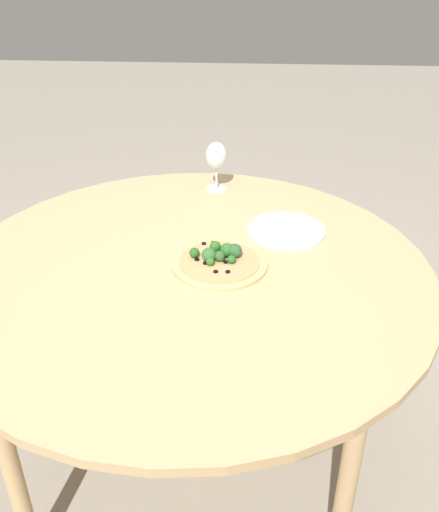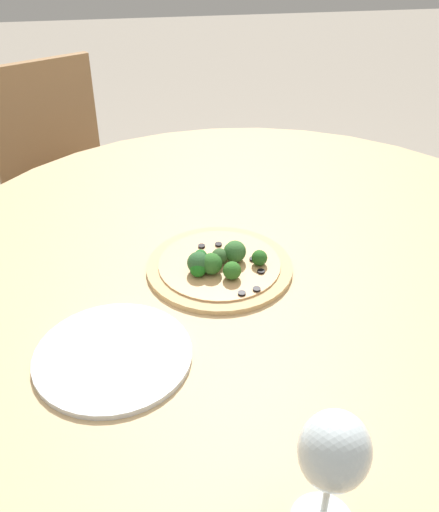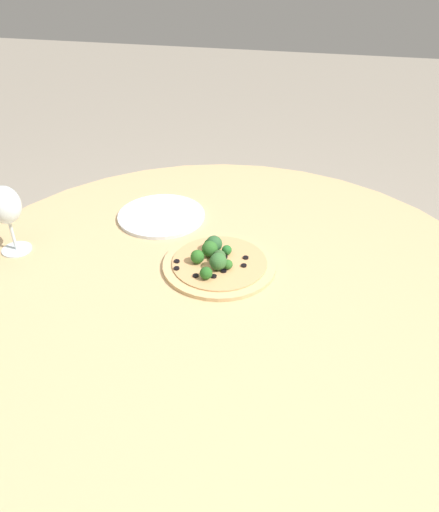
{
  "view_description": "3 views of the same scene",
  "coord_description": "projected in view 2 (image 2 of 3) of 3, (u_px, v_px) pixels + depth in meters",
  "views": [
    {
      "loc": [
        0.17,
        -1.38,
        1.62
      ],
      "look_at": [
        0.08,
        0.02,
        0.77
      ],
      "focal_mm": 40.0,
      "sensor_mm": 36.0,
      "label": 1
    },
    {
      "loc": [
        0.21,
        0.9,
        1.38
      ],
      "look_at": [
        0.08,
        0.02,
        0.77
      ],
      "focal_mm": 40.0,
      "sensor_mm": 36.0,
      "label": 2
    },
    {
      "loc": [
        -0.9,
        -0.2,
        1.46
      ],
      "look_at": [
        0.08,
        0.02,
        0.77
      ],
      "focal_mm": 35.0,
      "sensor_mm": 36.0,
      "label": 3
    }
  ],
  "objects": [
    {
      "name": "pizza",
      "position": [
        220.0,
        265.0,
        1.09
      ],
      "size": [
        0.28,
        0.28,
        0.06
      ],
      "color": "tan",
      "rests_on": "dining_table"
    },
    {
      "name": "ground_plane",
      "position": [
        249.0,
        486.0,
        1.54
      ],
      "size": [
        12.0,
        12.0,
        0.0
      ],
      "primitive_type": "plane",
      "color": "gray"
    },
    {
      "name": "chair",
      "position": [
        65.0,
        181.0,
        2.02
      ],
      "size": [
        0.54,
        0.54,
        0.86
      ],
      "rotation": [
        0.0,
        0.0,
        -2.68
      ],
      "color": "#997047",
      "rests_on": "ground_plane"
    },
    {
      "name": "dining_table",
      "position": [
        259.0,
        284.0,
        1.16
      ],
      "size": [
        1.4,
        1.4,
        0.74
      ],
      "color": "tan",
      "rests_on": "ground_plane"
    },
    {
      "name": "plate_near",
      "position": [
        113.0,
        356.0,
        0.89
      ],
      "size": [
        0.25,
        0.25,
        0.01
      ],
      "color": "silver",
      "rests_on": "dining_table"
    },
    {
      "name": "wine_glass",
      "position": [
        334.0,
        454.0,
        0.6
      ],
      "size": [
        0.08,
        0.08,
        0.18
      ],
      "color": "silver",
      "rests_on": "dining_table"
    }
  ]
}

